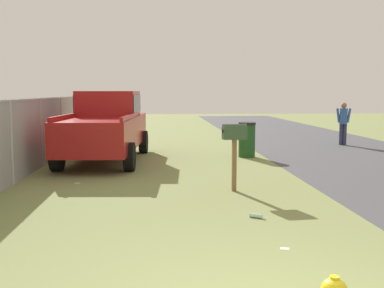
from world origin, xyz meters
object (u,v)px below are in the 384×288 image
object	(u,v)px
mailbox	(234,137)
trash_bin	(247,140)
pedestrian	(343,121)
pickup_truck	(107,124)

from	to	relation	value
mailbox	trash_bin	size ratio (longest dim) A/B	1.27
trash_bin	pedestrian	bearing A→B (deg)	-55.07
mailbox	pedestrian	bearing A→B (deg)	-40.77
pickup_truck	pedestrian	bearing A→B (deg)	-65.02
mailbox	trash_bin	distance (m)	5.18
trash_bin	pedestrian	size ratio (longest dim) A/B	0.67
pickup_truck	mailbox	bearing A→B (deg)	-142.18
mailbox	pickup_truck	size ratio (longest dim) A/B	0.25
mailbox	pickup_truck	distance (m)	5.62
pedestrian	trash_bin	bearing A→B (deg)	-40.71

